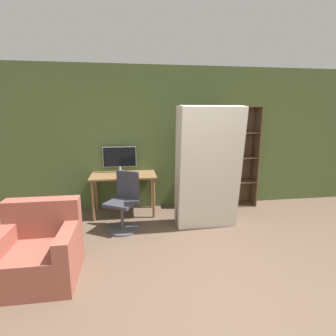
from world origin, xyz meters
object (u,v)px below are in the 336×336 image
(office_chair, at_px, (124,207))
(mattress_far, at_px, (206,167))
(bookshelf, at_px, (232,158))
(armchair, at_px, (39,251))
(monitor, at_px, (120,158))
(mattress_near, at_px, (210,170))

(office_chair, relative_size, mattress_far, 0.48)
(mattress_far, bearing_deg, office_chair, -178.35)
(bookshelf, bearing_deg, armchair, -147.00)
(monitor, relative_size, bookshelf, 0.31)
(monitor, distance_m, mattress_far, 1.63)
(mattress_far, height_order, armchair, mattress_far)
(mattress_near, relative_size, armchair, 2.30)
(mattress_near, bearing_deg, armchair, -157.15)
(monitor, height_order, bookshelf, bookshelf)
(office_chair, height_order, bookshelf, bookshelf)
(monitor, height_order, mattress_near, mattress_near)
(monitor, bearing_deg, mattress_near, -36.70)
(mattress_near, distance_m, armchair, 2.55)
(bookshelf, xyz_separation_m, armchair, (-3.04, -1.97, -0.65))
(mattress_near, height_order, mattress_far, mattress_near)
(bookshelf, distance_m, mattress_near, 1.28)
(mattress_far, distance_m, armchair, 2.64)
(bookshelf, bearing_deg, mattress_far, -134.18)
(monitor, relative_size, office_chair, 0.66)
(mattress_far, bearing_deg, armchair, -152.51)
(bookshelf, relative_size, mattress_far, 1.01)
(monitor, relative_size, mattress_far, 0.32)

